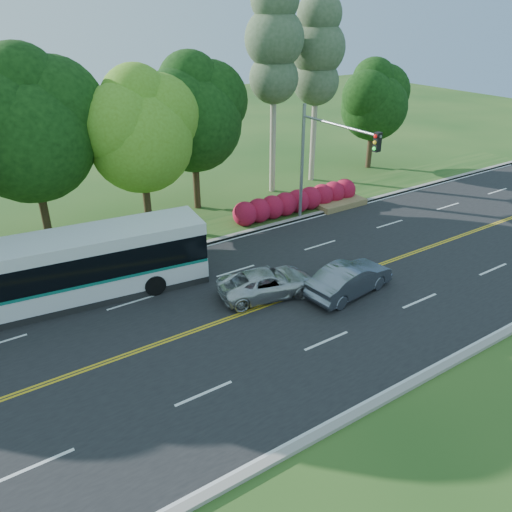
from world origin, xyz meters
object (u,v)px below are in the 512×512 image
transit_bus (72,269)px  suv (267,283)px  traffic_signal (324,151)px  sedan (350,279)px

transit_bus → suv: bearing=-23.8°
traffic_signal → sedan: traffic_signal is taller
sedan → suv: (-3.26, 1.94, -0.11)m
traffic_signal → sedan: size_ratio=1.56×
sedan → suv: bearing=51.7°
traffic_signal → transit_bus: traffic_signal is taller
sedan → suv: size_ratio=0.99×
transit_bus → suv: size_ratio=2.67×
transit_bus → sedan: 12.47m
traffic_signal → suv: traffic_signal is taller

